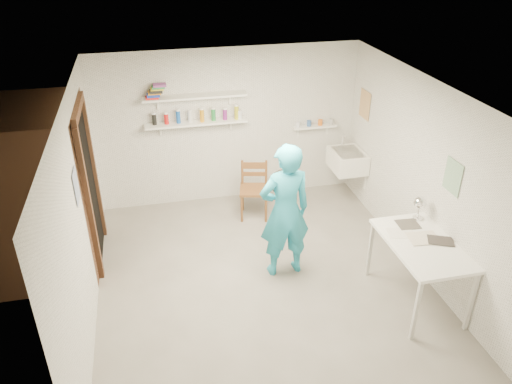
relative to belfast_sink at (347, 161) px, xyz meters
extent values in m
cube|color=slate|center=(-1.75, -1.70, -0.71)|extent=(4.00, 4.50, 0.02)
cube|color=silver|center=(-1.75, -1.70, 1.71)|extent=(4.00, 4.50, 0.02)
cube|color=silver|center=(-1.75, 0.56, 0.50)|extent=(4.00, 0.02, 2.40)
cube|color=silver|center=(-1.75, -3.96, 0.50)|extent=(4.00, 0.02, 2.40)
cube|color=silver|center=(-3.76, -1.70, 0.50)|extent=(0.02, 4.50, 2.40)
cube|color=silver|center=(0.26, -1.70, 0.50)|extent=(0.02, 4.50, 2.40)
cube|color=black|center=(-3.74, -0.65, 0.30)|extent=(0.02, 0.90, 2.00)
cube|color=brown|center=(-4.45, -0.65, 0.35)|extent=(1.40, 1.50, 2.10)
cube|color=brown|center=(-3.72, -0.65, 1.35)|extent=(0.06, 1.05, 0.10)
cube|color=brown|center=(-3.72, -1.15, 0.30)|extent=(0.06, 0.10, 2.00)
cube|color=brown|center=(-3.72, -0.15, 0.30)|extent=(0.06, 0.10, 2.00)
cube|color=white|center=(-2.25, 0.43, 0.65)|extent=(1.50, 0.22, 0.03)
cube|color=white|center=(-2.25, 0.43, 1.05)|extent=(1.50, 0.22, 0.03)
cube|color=white|center=(-0.40, 0.47, 0.42)|extent=(0.70, 0.14, 0.03)
cube|color=#334C7F|center=(-3.74, -1.65, 0.85)|extent=(0.01, 0.28, 0.36)
cube|color=#995933|center=(0.24, 0.10, 0.85)|extent=(0.01, 0.34, 0.42)
cube|color=#3F724C|center=(0.24, -2.25, 0.80)|extent=(0.01, 0.30, 0.38)
cube|color=white|center=(0.00, 0.00, 0.00)|extent=(0.48, 0.60, 0.30)
imported|color=#269FBE|center=(-1.45, -1.55, 0.18)|extent=(0.67, 0.47, 1.76)
cylinder|color=beige|center=(-1.43, -1.33, 0.47)|extent=(0.32, 0.06, 0.32)
cube|color=brown|center=(-1.51, -0.15, -0.25)|extent=(0.50, 0.49, 0.89)
cube|color=white|center=(-0.11, -2.45, -0.29)|extent=(0.73, 1.22, 0.81)
sphere|color=silver|center=(0.09, -1.96, 0.33)|extent=(0.15, 0.15, 0.15)
cylinder|color=black|center=(-2.86, 0.43, 0.75)|extent=(0.06, 0.06, 0.17)
cylinder|color=red|center=(-2.69, 0.43, 0.75)|extent=(0.06, 0.06, 0.17)
cylinder|color=blue|center=(-2.51, 0.43, 0.75)|extent=(0.06, 0.06, 0.17)
cylinder|color=white|center=(-2.34, 0.43, 0.75)|extent=(0.06, 0.06, 0.17)
cylinder|color=orange|center=(-2.16, 0.43, 0.75)|extent=(0.06, 0.06, 0.17)
cylinder|color=#268C3F|center=(-1.99, 0.43, 0.75)|extent=(0.06, 0.06, 0.17)
cylinder|color=#8C268C|center=(-1.81, 0.43, 0.75)|extent=(0.06, 0.06, 0.17)
cylinder|color=gold|center=(-1.64, 0.43, 0.75)|extent=(0.06, 0.06, 0.17)
cube|color=red|center=(-2.85, 0.43, 1.08)|extent=(0.18, 0.14, 0.03)
cube|color=#1933A5|center=(-2.83, 0.43, 1.11)|extent=(0.18, 0.14, 0.03)
cube|color=orange|center=(-2.81, 0.43, 1.14)|extent=(0.18, 0.14, 0.03)
cube|color=black|center=(-2.79, 0.43, 1.16)|extent=(0.18, 0.14, 0.03)
cube|color=yellow|center=(-2.77, 0.43, 1.19)|extent=(0.18, 0.14, 0.03)
cube|color=#338C4C|center=(-2.75, 0.43, 1.22)|extent=(0.18, 0.14, 0.03)
cube|color=#8C3F8C|center=(-2.73, 0.43, 1.25)|extent=(0.18, 0.14, 0.03)
cylinder|color=silver|center=(-0.61, 0.47, 0.48)|extent=(0.07, 0.07, 0.09)
cylinder|color=#335999|center=(-0.47, 0.47, 0.48)|extent=(0.07, 0.07, 0.09)
cylinder|color=orange|center=(-0.33, 0.47, 0.48)|extent=(0.07, 0.07, 0.09)
cylinder|color=#999999|center=(-0.19, 0.47, 0.48)|extent=(0.07, 0.07, 0.09)
cube|color=silver|center=(-0.11, -2.45, 0.11)|extent=(0.30, 0.22, 0.00)
cube|color=#4C4742|center=(-0.11, -2.45, 0.12)|extent=(0.30, 0.22, 0.00)
cube|color=beige|center=(-0.11, -2.45, 0.12)|extent=(0.30, 0.22, 0.00)
cube|color=#383330|center=(-0.11, -2.45, 0.13)|extent=(0.30, 0.22, 0.00)
camera|label=1|loc=(-2.95, -6.50, 3.25)|focal=35.00mm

